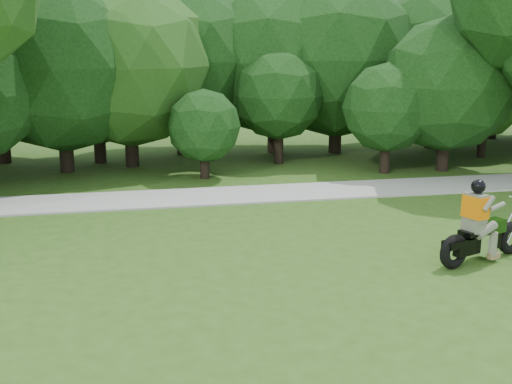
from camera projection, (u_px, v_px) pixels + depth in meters
name	position (u px, v px, depth m)	size (l,w,h in m)	color
ground	(360.00, 291.00, 12.38)	(100.00, 100.00, 0.00)	#2E4E16
walkway	(270.00, 193.00, 19.99)	(60.00, 2.20, 0.06)	#A2A29C
tree_line	(255.00, 66.00, 25.61)	(40.25, 12.28, 7.28)	black
chopper_motorcycle	(480.00, 232.00, 13.81)	(2.54, 1.32, 1.86)	black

